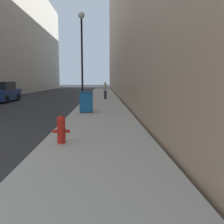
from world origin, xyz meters
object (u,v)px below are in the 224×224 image
at_px(lamppost, 82,47).
at_px(parked_sedan_near, 2,93).
at_px(fire_hydrant, 61,129).
at_px(trash_bin, 86,102).
at_px(pedestrian_on_sidewalk, 105,91).

xyz_separation_m(lamppost, parked_sedan_near, (-7.23, 4.84, -3.19)).
bearing_deg(parked_sedan_near, fire_hydrant, -63.35).
height_order(trash_bin, parked_sedan_near, parked_sedan_near).
height_order(trash_bin, lamppost, lamppost).
relative_size(trash_bin, parked_sedan_near, 0.25).
relative_size(fire_hydrant, trash_bin, 0.68).
bearing_deg(pedestrian_on_sidewalk, lamppost, -104.78).
relative_size(fire_hydrant, lamppost, 0.12).
bearing_deg(parked_sedan_near, pedestrian_on_sidewalk, 7.18).
xyz_separation_m(trash_bin, pedestrian_on_sidewalk, (1.09, 9.39, 0.21)).
distance_m(fire_hydrant, lamppost, 10.63).
bearing_deg(parked_sedan_near, lamppost, -33.77).
bearing_deg(fire_hydrant, pedestrian_on_sidewalk, 85.26).
distance_m(trash_bin, pedestrian_on_sidewalk, 9.46).
bearing_deg(pedestrian_on_sidewalk, fire_hydrant, -94.74).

